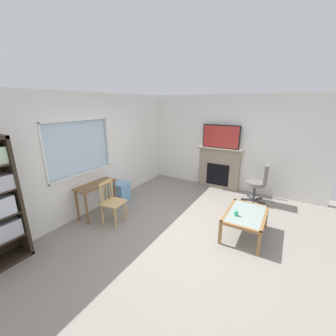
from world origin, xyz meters
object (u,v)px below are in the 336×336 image
at_px(sippy_cup, 236,213).
at_px(tv, 221,137).
at_px(desk_under_window, 96,190).
at_px(wooden_chair, 112,202).
at_px(plastic_drawer_unit, 120,192).
at_px(office_chair, 259,181).
at_px(coffee_table, 246,216).
at_px(fireplace, 219,168).

bearing_deg(sippy_cup, tv, 24.55).
xyz_separation_m(desk_under_window, wooden_chair, (-0.07, -0.51, -0.13)).
bearing_deg(sippy_cup, plastic_drawer_unit, 87.53).
xyz_separation_m(office_chair, sippy_cup, (-1.82, 0.14, -0.06)).
distance_m(wooden_chair, tv, 3.42).
bearing_deg(wooden_chair, desk_under_window, 82.74).
bearing_deg(tv, coffee_table, -150.51).
bearing_deg(sippy_cup, wooden_chair, 107.33).
bearing_deg(tv, fireplace, 0.00).
bearing_deg(tv, wooden_chair, 156.31).
height_order(wooden_chair, coffee_table, wooden_chair).
distance_m(office_chair, coffee_table, 1.65).
bearing_deg(plastic_drawer_unit, tv, -41.36).
bearing_deg(desk_under_window, tv, -32.01).
xyz_separation_m(tv, coffee_table, (-2.07, -1.17, -1.12)).
distance_m(fireplace, tv, 0.92).
relative_size(desk_under_window, wooden_chair, 1.02).
bearing_deg(coffee_table, tv, 29.49).
distance_m(desk_under_window, coffee_table, 3.12).
height_order(desk_under_window, fireplace, fireplace).
bearing_deg(fireplace, coffee_table, -150.73).
bearing_deg(plastic_drawer_unit, desk_under_window, -176.37).
xyz_separation_m(desk_under_window, sippy_cup, (0.66, -2.85, -0.10)).
xyz_separation_m(plastic_drawer_unit, office_chair, (1.69, -3.04, 0.31)).
relative_size(desk_under_window, plastic_drawer_unit, 1.91).
distance_m(plastic_drawer_unit, tv, 3.10).
xyz_separation_m(coffee_table, sippy_cup, (-0.18, 0.14, 0.11)).
distance_m(wooden_chair, office_chair, 3.55).
bearing_deg(office_chair, coffee_table, -179.83).
bearing_deg(coffee_table, wooden_chair, 110.10).
relative_size(plastic_drawer_unit, office_chair, 0.48).
relative_size(wooden_chair, sippy_cup, 10.00).
bearing_deg(wooden_chair, office_chair, -44.19).
bearing_deg(desk_under_window, plastic_drawer_unit, 3.63).
relative_size(office_chair, sippy_cup, 11.11).
height_order(office_chair, coffee_table, office_chair).
height_order(plastic_drawer_unit, fireplace, fireplace).
xyz_separation_m(plastic_drawer_unit, tv, (2.13, -1.87, 1.27)).
relative_size(wooden_chair, tv, 0.87).
height_order(tv, coffee_table, tv).
bearing_deg(office_chair, fireplace, 68.84).
relative_size(desk_under_window, fireplace, 0.72).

